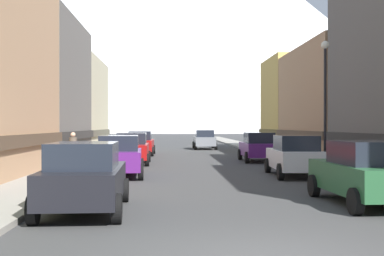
# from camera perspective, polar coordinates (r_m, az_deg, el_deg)

# --- Properties ---
(sidewalk_left) EXTENTS (2.50, 100.00, 0.15)m
(sidewalk_left) POSITION_cam_1_polar(r_m,az_deg,el_deg) (43.49, -8.61, -2.53)
(sidewalk_left) COLOR gray
(sidewalk_left) RESTS_ON ground
(sidewalk_right) EXTENTS (2.50, 100.00, 0.15)m
(sidewalk_right) POSITION_cam_1_polar(r_m,az_deg,el_deg) (43.96, 7.83, -2.49)
(sidewalk_right) COLOR gray
(sidewalk_right) RESTS_ON ground
(storefront_left_2) EXTENTS (9.73, 11.00, 8.96)m
(storefront_left_2) POSITION_cam_1_polar(r_m,az_deg,el_deg) (34.70, -20.31, 3.76)
(storefront_left_2) COLOR #66605B
(storefront_left_2) RESTS_ON ground
(storefront_left_3) EXTENTS (9.31, 10.49, 7.79)m
(storefront_left_3) POSITION_cam_1_polar(r_m,az_deg,el_deg) (44.99, -15.85, 2.24)
(storefront_left_3) COLOR beige
(storefront_left_3) RESTS_ON ground
(storefront_right_2) EXTENTS (9.19, 12.91, 7.81)m
(storefront_right_2) POSITION_cam_1_polar(r_m,az_deg,el_deg) (38.54, 18.14, 2.59)
(storefront_right_2) COLOR tan
(storefront_right_2) RESTS_ON ground
(storefront_right_3) EXTENTS (9.41, 8.31, 8.42)m
(storefront_right_3) POSITION_cam_1_polar(r_m,az_deg,el_deg) (48.75, 13.81, 2.46)
(storefront_right_3) COLOR #D8B259
(storefront_right_3) RESTS_ON ground
(car_left_0) EXTENTS (2.20, 4.46, 1.78)m
(car_left_0) POSITION_cam_1_polar(r_m,az_deg,el_deg) (13.27, -11.92, -5.37)
(car_left_0) COLOR black
(car_left_0) RESTS_ON ground
(car_left_1) EXTENTS (2.25, 4.49, 1.78)m
(car_left_1) POSITION_cam_1_polar(r_m,az_deg,el_deg) (22.20, -8.10, -3.09)
(car_left_1) COLOR #591E72
(car_left_1) RESTS_ON ground
(car_left_2) EXTENTS (2.12, 4.43, 1.78)m
(car_left_2) POSITION_cam_1_polar(r_m,az_deg,el_deg) (29.38, -6.74, -2.27)
(car_left_2) COLOR #9E1111
(car_left_2) RESTS_ON ground
(car_left_3) EXTENTS (2.08, 4.41, 1.78)m
(car_left_3) POSITION_cam_1_polar(r_m,az_deg,el_deg) (38.02, -5.78, -1.68)
(car_left_3) COLOR #9E1111
(car_left_3) RESTS_ON ground
(car_right_0) EXTENTS (2.17, 4.45, 1.78)m
(car_right_0) POSITION_cam_1_polar(r_m,az_deg,el_deg) (15.01, 18.81, -4.72)
(car_right_0) COLOR #265933
(car_right_0) RESTS_ON ground
(car_right_1) EXTENTS (2.21, 4.47, 1.78)m
(car_right_1) POSITION_cam_1_polar(r_m,az_deg,el_deg) (22.56, 11.45, -3.04)
(car_right_1) COLOR silver
(car_right_1) RESTS_ON ground
(car_right_2) EXTENTS (2.11, 4.42, 1.78)m
(car_right_2) POSITION_cam_1_polar(r_m,az_deg,el_deg) (31.47, 7.44, -2.10)
(car_right_2) COLOR #591E72
(car_right_2) RESTS_ON ground
(car_driving_0) EXTENTS (2.06, 4.40, 1.78)m
(car_driving_0) POSITION_cam_1_polar(r_m,az_deg,el_deg) (47.41, 1.40, -1.29)
(car_driving_0) COLOR slate
(car_driving_0) RESTS_ON ground
(potted_plant_1) EXTENTS (0.55, 0.55, 0.81)m
(potted_plant_1) POSITION_cam_1_polar(r_m,az_deg,el_deg) (25.81, 17.07, -3.45)
(potted_plant_1) COLOR brown
(potted_plant_1) RESTS_ON sidewalk_right
(potted_plant_2) EXTENTS (0.72, 0.72, 1.08)m
(potted_plant_2) POSITION_cam_1_polar(r_m,az_deg,el_deg) (25.95, 16.95, -2.87)
(potted_plant_2) COLOR gray
(potted_plant_2) RESTS_ON sidewalk_right
(pedestrian_0) EXTENTS (0.36, 0.36, 1.73)m
(pedestrian_0) POSITION_cam_1_polar(r_m,az_deg,el_deg) (25.01, -13.15, -2.59)
(pedestrian_0) COLOR brown
(pedestrian_0) RESTS_ON sidewalk_left
(streetlamp_right) EXTENTS (0.36, 0.36, 5.86)m
(streetlamp_right) POSITION_cam_1_polar(r_m,az_deg,el_deg) (23.75, 14.65, 4.57)
(streetlamp_right) COLOR black
(streetlamp_right) RESTS_ON sidewalk_right
(mountain_backdrop) EXTENTS (269.84, 269.84, 121.75)m
(mountain_backdrop) POSITION_cam_1_polar(r_m,az_deg,el_deg) (274.57, -1.64, 12.63)
(mountain_backdrop) COLOR silver
(mountain_backdrop) RESTS_ON ground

